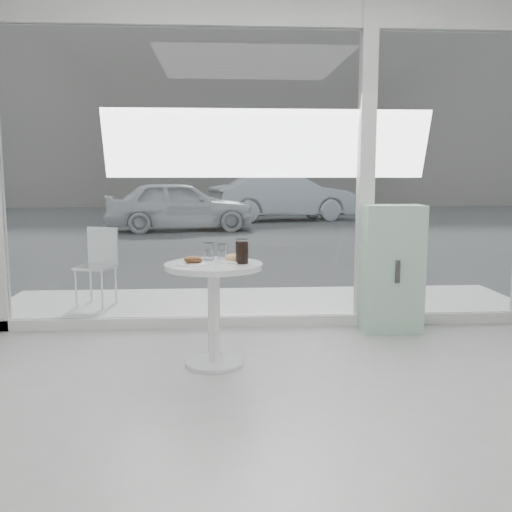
{
  "coord_description": "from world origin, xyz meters",
  "views": [
    {
      "loc": [
        -0.45,
        -2.23,
        1.4
      ],
      "look_at": [
        -0.2,
        1.7,
        0.85
      ],
      "focal_mm": 40.0,
      "sensor_mm": 36.0,
      "label": 1
    }
  ],
  "objects": [
    {
      "name": "plate_fritter",
      "position": [
        -0.64,
        1.83,
        0.8
      ],
      "size": [
        0.22,
        0.22,
        0.07
      ],
      "color": "white",
      "rests_on": "main_table"
    },
    {
      "name": "ground",
      "position": [
        0.0,
        0.0,
        0.0
      ],
      "size": [
        6.0,
        6.0,
        0.0
      ],
      "primitive_type": "plane",
      "color": "gray"
    },
    {
      "name": "street",
      "position": [
        0.0,
        16.0,
        -0.0
      ],
      "size": [
        40.0,
        24.0,
        0.0
      ],
      "primitive_type": "cube",
      "color": "#3C3C3C",
      "rests_on": "ground"
    },
    {
      "name": "car_white",
      "position": [
        -1.46,
        12.59,
        0.65
      ],
      "size": [
        3.98,
        1.99,
        1.3
      ],
      "primitive_type": "imported",
      "rotation": [
        0.0,
        0.0,
        1.69
      ],
      "color": "silver",
      "rests_on": "street"
    },
    {
      "name": "water_tumbler_b",
      "position": [
        -0.43,
        2.1,
        0.82
      ],
      "size": [
        0.07,
        0.07,
        0.12
      ],
      "color": "white",
      "rests_on": "main_table"
    },
    {
      "name": "far_building",
      "position": [
        0.0,
        25.0,
        4.0
      ],
      "size": [
        40.0,
        2.0,
        8.0
      ],
      "primitive_type": "cube",
      "color": "gray",
      "rests_on": "ground"
    },
    {
      "name": "cola_glass",
      "position": [
        -0.29,
        1.88,
        0.86
      ],
      "size": [
        0.09,
        0.09,
        0.18
      ],
      "color": "white",
      "rests_on": "main_table"
    },
    {
      "name": "water_tumbler_a",
      "position": [
        -0.54,
        2.09,
        0.83
      ],
      "size": [
        0.08,
        0.08,
        0.13
      ],
      "color": "white",
      "rests_on": "main_table"
    },
    {
      "name": "mint_cabinet",
      "position": [
        1.1,
        2.78,
        0.57
      ],
      "size": [
        0.54,
        0.38,
        1.15
      ],
      "rotation": [
        0.0,
        0.0,
        -0.03
      ],
      "color": "#93BCA5",
      "rests_on": "ground"
    },
    {
      "name": "main_table",
      "position": [
        -0.5,
        1.9,
        0.55
      ],
      "size": [
        0.72,
        0.72,
        0.77
      ],
      "color": "white",
      "rests_on": "ground"
    },
    {
      "name": "car_silver",
      "position": [
        1.56,
        15.76,
        0.75
      ],
      "size": [
        4.82,
        2.66,
        1.5
      ],
      "primitive_type": "imported",
      "rotation": [
        0.0,
        0.0,
        1.82
      ],
      "color": "#B2B5BA",
      "rests_on": "street"
    },
    {
      "name": "patio_chair",
      "position": [
        -1.74,
        3.84,
        0.51
      ],
      "size": [
        0.44,
        0.44,
        0.81
      ],
      "rotation": [
        0.0,
        0.0,
        -0.31
      ],
      "color": "white",
      "rests_on": "patio_deck"
    },
    {
      "name": "storefront",
      "position": [
        0.07,
        3.0,
        1.71
      ],
      "size": [
        5.0,
        0.14,
        3.0
      ],
      "color": "silver",
      "rests_on": "ground"
    },
    {
      "name": "patio_deck",
      "position": [
        0.0,
        3.8,
        0.03
      ],
      "size": [
        5.6,
        1.6,
        0.05
      ],
      "primitive_type": "cube",
      "color": "beige",
      "rests_on": "ground"
    },
    {
      "name": "plate_donut",
      "position": [
        -0.35,
        1.97,
        0.79
      ],
      "size": [
        0.23,
        0.23,
        0.06
      ],
      "color": "white",
      "rests_on": "main_table"
    }
  ]
}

